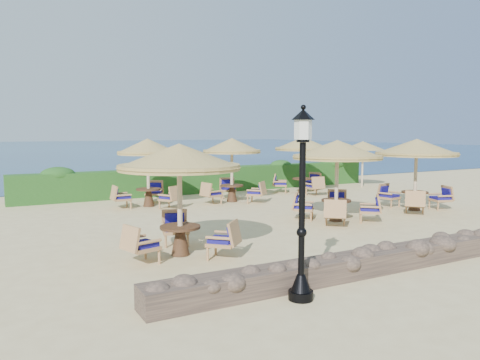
# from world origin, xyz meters

# --- Properties ---
(ground) EXTENTS (120.00, 120.00, 0.00)m
(ground) POSITION_xyz_m (0.00, 0.00, 0.00)
(ground) COLOR #D8C489
(ground) RESTS_ON ground
(sea) EXTENTS (160.00, 160.00, 0.00)m
(sea) POSITION_xyz_m (0.00, 70.00, 0.00)
(sea) COLOR navy
(sea) RESTS_ON ground
(hedge) EXTENTS (18.00, 0.90, 1.20)m
(hedge) POSITION_xyz_m (0.00, 7.20, 0.60)
(hedge) COLOR #194516
(hedge) RESTS_ON ground
(stone_wall) EXTENTS (15.00, 0.65, 0.44)m
(stone_wall) POSITION_xyz_m (0.00, -6.20, 0.22)
(stone_wall) COLOR brown
(stone_wall) RESTS_ON ground
(lamp_post) EXTENTS (0.44, 0.44, 3.31)m
(lamp_post) POSITION_xyz_m (-4.80, -6.80, 1.55)
(lamp_post) COLOR black
(lamp_post) RESTS_ON ground
(extra_parasol) EXTENTS (2.30, 2.30, 2.41)m
(extra_parasol) POSITION_xyz_m (7.80, 5.20, 2.17)
(extra_parasol) COLOR beige
(extra_parasol) RESTS_ON ground
(cafe_set_0) EXTENTS (2.90, 2.90, 2.65)m
(cafe_set_0) POSITION_xyz_m (-5.58, -3.03, 1.93)
(cafe_set_0) COLOR beige
(cafe_set_0) RESTS_ON ground
(cafe_set_1) EXTENTS (2.91, 2.91, 2.65)m
(cafe_set_1) POSITION_xyz_m (0.45, -1.47, 1.85)
(cafe_set_1) COLOR beige
(cafe_set_1) RESTS_ON ground
(cafe_set_2) EXTENTS (2.98, 2.98, 2.65)m
(cafe_set_2) POSITION_xyz_m (4.39, -1.24, 1.95)
(cafe_set_2) COLOR beige
(cafe_set_2) RESTS_ON ground
(cafe_set_3) EXTENTS (2.58, 2.77, 2.65)m
(cafe_set_3) POSITION_xyz_m (-4.04, 4.35, 1.79)
(cafe_set_3) COLOR beige
(cafe_set_3) RESTS_ON ground
(cafe_set_4) EXTENTS (2.65, 2.71, 2.65)m
(cafe_set_4) POSITION_xyz_m (-0.61, 3.90, 1.81)
(cafe_set_4) COLOR beige
(cafe_set_4) RESTS_ON ground
(cafe_set_5) EXTENTS (2.77, 2.75, 2.65)m
(cafe_set_5) POSITION_xyz_m (3.64, 4.77, 1.88)
(cafe_set_5) COLOR beige
(cafe_set_5) RESTS_ON ground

